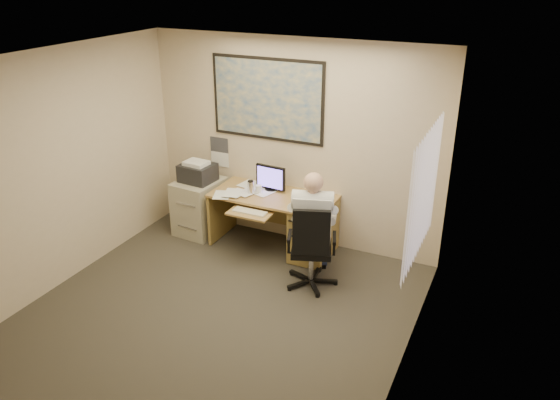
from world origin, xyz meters
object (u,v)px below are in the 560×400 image
at_px(filing_cabinet, 200,202).
at_px(office_chair, 308,262).
at_px(person, 313,230).
at_px(desk, 297,221).

relative_size(filing_cabinet, office_chair, 0.99).
bearing_deg(filing_cabinet, office_chair, -14.42).
height_order(filing_cabinet, person, person).
height_order(filing_cabinet, office_chair, office_chair).
height_order(desk, filing_cabinet, desk).
distance_m(desk, person, 0.83).
distance_m(filing_cabinet, office_chair, 2.03).
relative_size(office_chair, person, 0.76).
xyz_separation_m(desk, person, (0.47, -0.63, 0.26)).
bearing_deg(person, filing_cabinet, 146.11).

